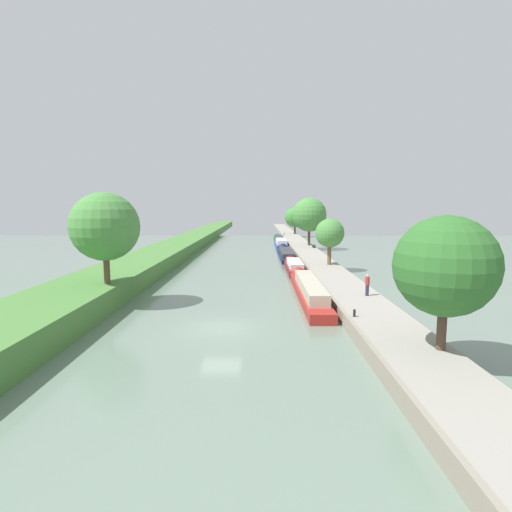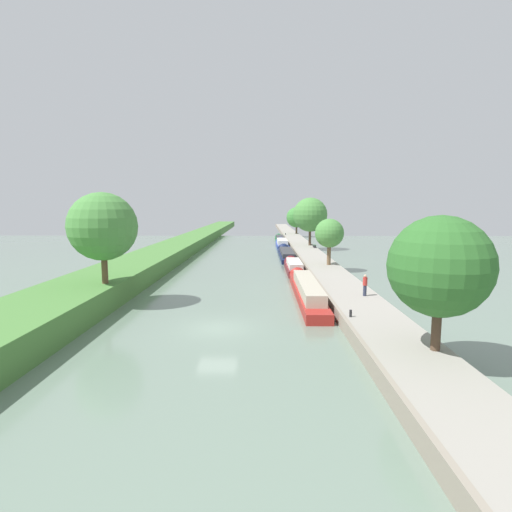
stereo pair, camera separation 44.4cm
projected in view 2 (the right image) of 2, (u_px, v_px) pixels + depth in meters
ground_plane at (217, 328)px, 25.44m from camera, size 160.00×160.00×0.00m
left_grassy_bank at (44, 313)px, 25.51m from camera, size 6.05×260.00×1.85m
right_towpath at (375, 322)px, 25.22m from camera, size 3.87×260.00×0.86m
stone_quay at (343, 322)px, 25.25m from camera, size 0.25×260.00×0.91m
narrowboat_red at (306, 289)px, 34.07m from camera, size 1.82×17.09×2.12m
narrowboat_maroon at (294, 266)px, 47.92m from camera, size 1.85×10.20×1.88m
narrowboat_navy at (286, 254)px, 61.33m from camera, size 2.10×16.19×1.99m
narrowboat_blue at (282, 243)px, 76.69m from camera, size 2.16×12.06×2.23m
narrowboat_green at (280, 239)px, 89.86m from camera, size 1.84×13.49×1.76m
tree_rightbank_near at (440, 266)px, 18.68m from camera, size 4.78×4.78×6.46m
tree_rightbank_midnear at (329, 233)px, 46.61m from camera, size 3.37×3.37×5.41m
tree_rightbank_midfar at (310, 215)px, 69.78m from camera, size 5.95×5.95×8.34m
tree_rightbank_far at (297, 217)px, 99.55m from camera, size 5.05×5.05×6.61m
tree_leftbank_downstream at (103, 227)px, 30.07m from camera, size 5.15×5.15×6.92m
person_walking at (365, 285)px, 30.64m from camera, size 0.34×0.34×1.66m
mooring_bollard_near at (351, 313)px, 24.87m from camera, size 0.16×0.16×0.45m
mooring_bollard_far at (286, 234)px, 95.70m from camera, size 0.16×0.16×0.45m
park_bench at (314, 246)px, 66.34m from camera, size 0.44×1.50×0.47m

